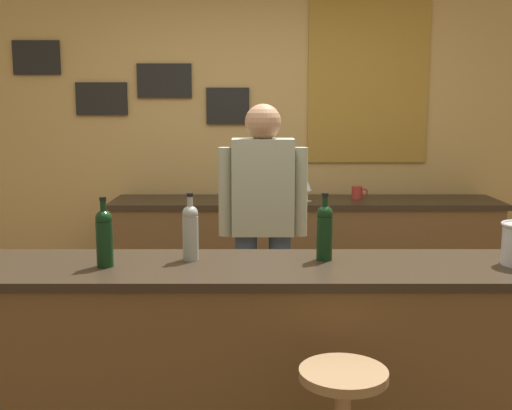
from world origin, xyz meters
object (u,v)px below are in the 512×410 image
wine_bottle_c (325,230)px  wine_bottle_b (191,230)px  bartender (264,221)px  wine_glass_a (269,184)px  wine_bottle_a (105,236)px  coffee_mug (358,192)px  wine_glass_b (308,187)px

wine_bottle_c → wine_bottle_b: bearing=-179.9°
wine_bottle_c → bartender: bearing=107.1°
bartender → wine_glass_a: bartender is taller
bartender → wine_bottle_a: (-0.69, -0.99, 0.12)m
wine_bottle_a → wine_bottle_c: size_ratio=1.00×
wine_bottle_a → wine_glass_a: size_ratio=1.97×
coffee_mug → wine_bottle_a: bearing=-123.8°
bartender → wine_glass_a: (0.05, 1.14, 0.07)m
wine_glass_a → wine_glass_b: bearing=-24.4°
wine_bottle_b → wine_bottle_c: same height
wine_bottle_c → wine_glass_b: (0.07, 1.88, -0.05)m
wine_glass_a → wine_bottle_a: bearing=-109.2°
wine_bottle_b → wine_bottle_a: bearing=-161.5°
wine_glass_a → coffee_mug: wine_glass_a is taller
wine_bottle_b → wine_glass_a: wine_bottle_b is taller
wine_glass_b → coffee_mug: size_ratio=1.24×
wine_bottle_b → wine_glass_b: wine_bottle_b is taller
wine_bottle_c → coffee_mug: (0.47, 2.02, -0.11)m
bartender → wine_bottle_a: 1.22m
wine_glass_a → coffee_mug: size_ratio=1.24×
wine_bottle_c → coffee_mug: bearing=76.9°
wine_bottle_c → wine_glass_a: bearing=96.2°
bartender → coffee_mug: size_ratio=12.96×
wine_glass_b → bartender: bearing=-108.8°
bartender → wine_glass_b: size_ratio=10.45×
wine_glass_b → coffee_mug: wine_glass_b is taller
wine_bottle_c → wine_glass_a: (-0.22, 2.01, -0.05)m
wine_bottle_a → wine_bottle_b: size_ratio=1.00×
wine_bottle_b → wine_bottle_c: bearing=0.1°
wine_bottle_b → wine_glass_b: 2.00m
wine_glass_b → wine_glass_a: bearing=155.6°
wine_glass_b → wine_bottle_c: bearing=-92.2°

